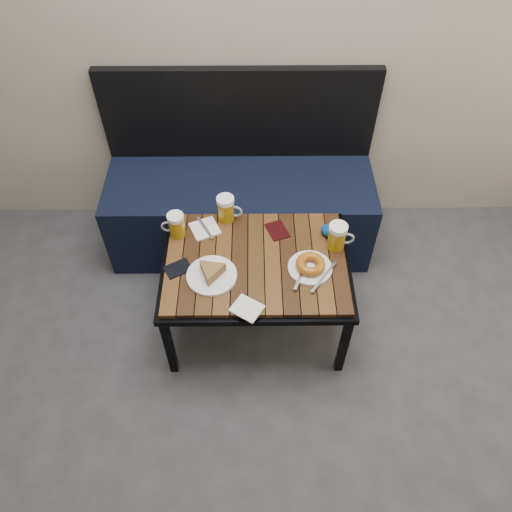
{
  "coord_description": "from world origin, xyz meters",
  "views": [
    {
      "loc": [
        -0.03,
        -0.22,
        2.17
      ],
      "look_at": [
        -0.02,
        1.19,
        0.5
      ],
      "focal_mm": 35.0,
      "sensor_mm": 36.0,
      "label": 1
    }
  ],
  "objects_px": {
    "passport_burgundy": "(277,230)",
    "knit_pouch": "(334,232)",
    "bench": "(241,203)",
    "beer_mug_centre": "(226,209)",
    "cafe_table": "(256,266)",
    "plate_pie": "(212,273)",
    "passport_navy": "(178,268)",
    "beer_mug_right": "(338,236)",
    "beer_mug_left": "(176,225)",
    "plate_bagel": "(310,266)"
  },
  "relations": [
    {
      "from": "beer_mug_centre",
      "to": "plate_bagel",
      "type": "relative_size",
      "value": 0.55
    },
    {
      "from": "beer_mug_left",
      "to": "plate_pie",
      "type": "height_order",
      "value": "beer_mug_left"
    },
    {
      "from": "plate_pie",
      "to": "knit_pouch",
      "type": "relative_size",
      "value": 1.73
    },
    {
      "from": "beer_mug_centre",
      "to": "plate_bagel",
      "type": "xyz_separation_m",
      "value": [
        0.37,
        -0.31,
        -0.04
      ]
    },
    {
      "from": "beer_mug_left",
      "to": "knit_pouch",
      "type": "distance_m",
      "value": 0.72
    },
    {
      "from": "beer_mug_centre",
      "to": "cafe_table",
      "type": "bearing_deg",
      "value": -53.67
    },
    {
      "from": "beer_mug_left",
      "to": "beer_mug_right",
      "type": "height_order",
      "value": "beer_mug_right"
    },
    {
      "from": "passport_burgundy",
      "to": "knit_pouch",
      "type": "height_order",
      "value": "knit_pouch"
    },
    {
      "from": "beer_mug_right",
      "to": "passport_burgundy",
      "type": "xyz_separation_m",
      "value": [
        -0.26,
        0.1,
        -0.06
      ]
    },
    {
      "from": "cafe_table",
      "to": "passport_burgundy",
      "type": "relative_size",
      "value": 7.22
    },
    {
      "from": "beer_mug_right",
      "to": "plate_bagel",
      "type": "height_order",
      "value": "beer_mug_right"
    },
    {
      "from": "beer_mug_right",
      "to": "passport_burgundy",
      "type": "distance_m",
      "value": 0.29
    },
    {
      "from": "plate_pie",
      "to": "passport_burgundy",
      "type": "distance_m",
      "value": 0.4
    },
    {
      "from": "beer_mug_left",
      "to": "plate_bagel",
      "type": "xyz_separation_m",
      "value": [
        0.6,
        -0.21,
        -0.04
      ]
    },
    {
      "from": "beer_mug_left",
      "to": "plate_bagel",
      "type": "relative_size",
      "value": 0.51
    },
    {
      "from": "bench",
      "to": "passport_burgundy",
      "type": "distance_m",
      "value": 0.48
    },
    {
      "from": "bench",
      "to": "beer_mug_left",
      "type": "relative_size",
      "value": 11.49
    },
    {
      "from": "beer_mug_centre",
      "to": "beer_mug_right",
      "type": "xyz_separation_m",
      "value": [
        0.5,
        -0.18,
        0.0
      ]
    },
    {
      "from": "beer_mug_left",
      "to": "plate_bagel",
      "type": "distance_m",
      "value": 0.64
    },
    {
      "from": "passport_burgundy",
      "to": "beer_mug_right",
      "type": "bearing_deg",
      "value": -41.91
    },
    {
      "from": "beer_mug_left",
      "to": "knit_pouch",
      "type": "xyz_separation_m",
      "value": [
        0.72,
        -0.02,
        -0.03
      ]
    },
    {
      "from": "beer_mug_left",
      "to": "plate_pie",
      "type": "relative_size",
      "value": 0.56
    },
    {
      "from": "plate_bagel",
      "to": "passport_navy",
      "type": "xyz_separation_m",
      "value": [
        -0.58,
        0.01,
        -0.02
      ]
    },
    {
      "from": "knit_pouch",
      "to": "cafe_table",
      "type": "bearing_deg",
      "value": -158.15
    },
    {
      "from": "plate_pie",
      "to": "passport_navy",
      "type": "bearing_deg",
      "value": 163.43
    },
    {
      "from": "beer_mug_left",
      "to": "beer_mug_centre",
      "type": "xyz_separation_m",
      "value": [
        0.23,
        0.1,
        0.0
      ]
    },
    {
      "from": "plate_pie",
      "to": "passport_navy",
      "type": "relative_size",
      "value": 1.97
    },
    {
      "from": "cafe_table",
      "to": "beer_mug_left",
      "type": "distance_m",
      "value": 0.41
    },
    {
      "from": "plate_bagel",
      "to": "passport_navy",
      "type": "distance_m",
      "value": 0.58
    },
    {
      "from": "cafe_table",
      "to": "beer_mug_left",
      "type": "bearing_deg",
      "value": 156.09
    },
    {
      "from": "bench",
      "to": "beer_mug_centre",
      "type": "distance_m",
      "value": 0.41
    },
    {
      "from": "passport_navy",
      "to": "passport_burgundy",
      "type": "xyz_separation_m",
      "value": [
        0.44,
        0.22,
        0.0
      ]
    },
    {
      "from": "beer_mug_right",
      "to": "passport_navy",
      "type": "height_order",
      "value": "beer_mug_right"
    },
    {
      "from": "cafe_table",
      "to": "plate_bagel",
      "type": "relative_size",
      "value": 3.54
    },
    {
      "from": "bench",
      "to": "plate_bagel",
      "type": "xyz_separation_m",
      "value": [
        0.31,
        -0.63,
        0.22
      ]
    },
    {
      "from": "cafe_table",
      "to": "knit_pouch",
      "type": "relative_size",
      "value": 6.65
    },
    {
      "from": "bench",
      "to": "knit_pouch",
      "type": "distance_m",
      "value": 0.66
    },
    {
      "from": "beer_mug_left",
      "to": "passport_navy",
      "type": "xyz_separation_m",
      "value": [
        0.02,
        -0.21,
        -0.06
      ]
    },
    {
      "from": "cafe_table",
      "to": "beer_mug_left",
      "type": "height_order",
      "value": "beer_mug_left"
    },
    {
      "from": "passport_navy",
      "to": "passport_burgundy",
      "type": "bearing_deg",
      "value": 87.23
    },
    {
      "from": "plate_pie",
      "to": "passport_navy",
      "type": "height_order",
      "value": "plate_pie"
    },
    {
      "from": "plate_bagel",
      "to": "passport_navy",
      "type": "bearing_deg",
      "value": 179.47
    },
    {
      "from": "passport_navy",
      "to": "knit_pouch",
      "type": "height_order",
      "value": "knit_pouch"
    },
    {
      "from": "passport_burgundy",
      "to": "passport_navy",
      "type": "bearing_deg",
      "value": -174.41
    },
    {
      "from": "cafe_table",
      "to": "passport_burgundy",
      "type": "xyz_separation_m",
      "value": [
        0.1,
        0.18,
        0.05
      ]
    },
    {
      "from": "plate_bagel",
      "to": "beer_mug_right",
      "type": "bearing_deg",
      "value": 45.75
    },
    {
      "from": "cafe_table",
      "to": "passport_navy",
      "type": "xyz_separation_m",
      "value": [
        -0.34,
        -0.05,
        0.05
      ]
    },
    {
      "from": "cafe_table",
      "to": "plate_pie",
      "type": "relative_size",
      "value": 3.86
    },
    {
      "from": "passport_navy",
      "to": "cafe_table",
      "type": "bearing_deg",
      "value": 68.16
    },
    {
      "from": "beer_mug_centre",
      "to": "plate_pie",
      "type": "height_order",
      "value": "beer_mug_centre"
    }
  ]
}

